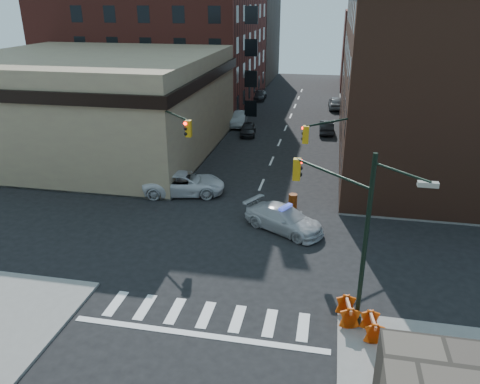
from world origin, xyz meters
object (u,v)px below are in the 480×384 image
at_px(barrel_bank, 183,186).
at_px(barricade_se_a, 348,312).
at_px(parked_car_enear, 326,127).
at_px(pedestrian_b, 146,178).
at_px(parked_car_wnear, 248,129).
at_px(parked_car_wfar, 238,119).
at_px(pickup, 184,183).
at_px(police_car, 284,219).
at_px(barrel_road, 293,201).
at_px(barricade_nw_a, 150,184).
at_px(pedestrian_a, 120,183).

distance_m(barrel_bank, barricade_se_a, 17.84).
relative_size(parked_car_enear, pedestrian_b, 2.13).
bearing_deg(parked_car_wnear, parked_car_wfar, 108.78).
distance_m(pickup, parked_car_wnear, 17.23).
relative_size(police_car, barrel_road, 5.04).
bearing_deg(parked_car_wfar, police_car, -78.29).
bearing_deg(barricade_nw_a, pedestrian_b, -111.80).
bearing_deg(barricade_nw_a, pickup, 12.69).
bearing_deg(pedestrian_a, barricade_nw_a, 39.39).
height_order(barrel_road, barricade_nw_a, barricade_nw_a).
bearing_deg(police_car, parked_car_wfar, 47.22).
distance_m(police_car, parked_car_enear, 24.21).
bearing_deg(police_car, barrel_road, 25.53).
bearing_deg(pedestrian_a, police_car, -1.97).
xyz_separation_m(pickup, parked_car_enear, (9.99, 19.63, -0.13)).
xyz_separation_m(police_car, barrel_bank, (-8.08, 4.56, -0.21)).
height_order(barrel_road, barrel_bank, barrel_bank).
bearing_deg(parked_car_wnear, barrel_road, -77.03).
bearing_deg(pedestrian_a, barrel_bank, 27.21).
distance_m(police_car, barrel_road, 3.45).
relative_size(pickup, parked_car_enear, 1.41).
bearing_deg(barricade_se_a, pickup, 32.16).
relative_size(pickup, pedestrian_b, 3.01).
distance_m(barrel_road, barricade_se_a, 12.68).
bearing_deg(barricade_se_a, barrel_bank, 32.23).
height_order(police_car, pedestrian_b, pedestrian_b).
bearing_deg(parked_car_wnear, pedestrian_b, -111.29).
distance_m(pickup, parked_car_enear, 22.03).
distance_m(police_car, barricade_se_a, 9.53).
height_order(pedestrian_b, barrel_road, pedestrian_b).
bearing_deg(pickup, parked_car_enear, -39.55).
bearing_deg(barrel_road, barricade_se_a, -73.62).
bearing_deg(pickup, barricade_se_a, -150.82).
bearing_deg(pedestrian_a, barrel_road, 13.26).
height_order(barrel_road, barricade_se_a, barricade_se_a).
distance_m(police_car, barrel_bank, 9.28).
height_order(parked_car_wnear, pedestrian_a, pedestrian_a).
distance_m(pickup, barrel_road, 8.31).
bearing_deg(barricade_nw_a, parked_car_wnear, 86.30).
xyz_separation_m(parked_car_wnear, pedestrian_b, (-4.56, -17.51, 0.49)).
bearing_deg(barrel_road, pedestrian_a, 180.00).
xyz_separation_m(police_car, parked_car_wnear, (-6.26, 21.64, -0.11)).
bearing_deg(parked_car_wnear, parked_car_enear, 10.08).
height_order(parked_car_wnear, barricade_se_a, parked_car_wnear).
bearing_deg(barricade_nw_a, barrel_road, 5.53).
bearing_deg(pedestrian_b, parked_car_wnear, 71.93).
relative_size(police_car, pedestrian_a, 3.31).
bearing_deg(pedestrian_b, pickup, 3.93).
bearing_deg(barrel_bank, parked_car_wnear, 83.92).
relative_size(parked_car_wnear, parked_car_enear, 0.91).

